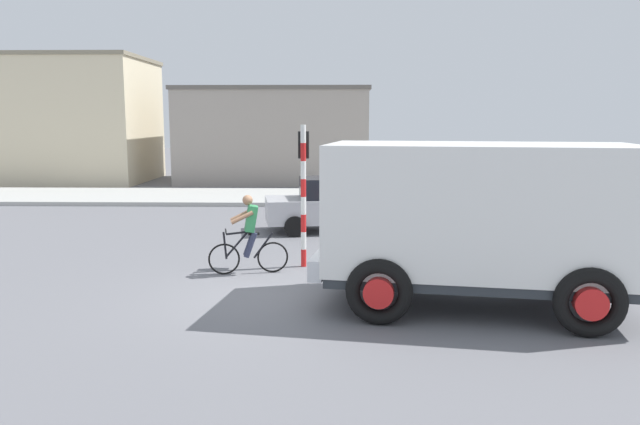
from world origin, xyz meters
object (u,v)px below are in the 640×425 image
object	(u,v)px
cyclist	(249,234)
car_white_mid	(335,204)
truck_foreground	(477,215)
car_red_near	(438,201)
traffic_light_pole	(304,176)

from	to	relation	value
cyclist	car_white_mid	distance (m)	5.57
truck_foreground	car_red_near	world-z (taller)	truck_foreground
traffic_light_pole	car_red_near	xyz separation A→B (m)	(3.91, 5.22, -1.25)
traffic_light_pole	car_red_near	bearing A→B (deg)	53.14
cyclist	car_white_mid	xyz separation A→B (m)	(1.84, 5.25, -0.05)
cyclist	car_white_mid	size ratio (longest dim) A/B	0.41
cyclist	traffic_light_pole	bearing A→B (deg)	33.21
cyclist	car_red_near	size ratio (longest dim) A/B	0.41
cyclist	car_white_mid	bearing A→B (deg)	70.67
truck_foreground	car_white_mid	xyz separation A→B (m)	(-2.49, 7.54, -0.85)
cyclist	traffic_light_pole	size ratio (longest dim) A/B	0.54
car_white_mid	car_red_near	bearing A→B (deg)	12.56
traffic_light_pole	car_red_near	world-z (taller)	traffic_light_pole
cyclist	car_white_mid	world-z (taller)	cyclist
truck_foreground	traffic_light_pole	distance (m)	4.42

